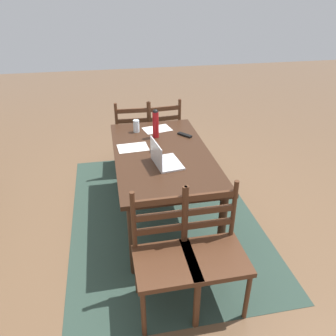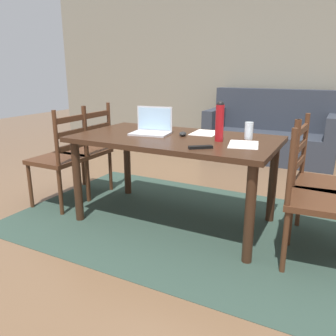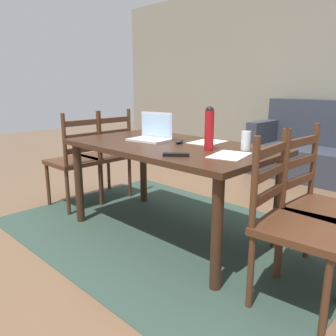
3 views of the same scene
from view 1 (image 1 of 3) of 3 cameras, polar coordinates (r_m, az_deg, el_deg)
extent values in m
plane|color=brown|center=(3.62, -0.90, -7.97)|extent=(14.00, 14.00, 0.00)
cube|color=#2D4238|center=(3.62, -0.90, -7.94)|extent=(2.72, 1.89, 0.01)
cube|color=#382114|center=(3.24, -1.00, 2.32)|extent=(1.65, 0.92, 0.04)
cylinder|color=#382114|center=(2.92, 9.10, -10.14)|extent=(0.07, 0.07, 0.70)
cylinder|color=#382114|center=(4.13, 2.40, 2.71)|extent=(0.07, 0.07, 0.70)
cylinder|color=#382114|center=(2.79, -6.01, -12.08)|extent=(0.07, 0.07, 0.70)
cylinder|color=#382114|center=(4.03, -8.10, 1.78)|extent=(0.07, 0.07, 0.70)
cube|color=#4C2B19|center=(4.37, -6.00, 5.57)|extent=(0.46, 0.46, 0.04)
cylinder|color=#4C2B19|center=(4.64, -8.33, 3.66)|extent=(0.04, 0.04, 0.43)
cylinder|color=#4C2B19|center=(4.65, -3.65, 3.99)|extent=(0.04, 0.04, 0.43)
cylinder|color=#4C2B19|center=(4.30, -8.23, 1.52)|extent=(0.04, 0.04, 0.43)
cylinder|color=#4C2B19|center=(4.31, -3.18, 1.88)|extent=(0.04, 0.04, 0.43)
cylinder|color=#4C2B19|center=(4.09, -8.70, 7.49)|extent=(0.04, 0.04, 0.50)
cylinder|color=#4C2B19|center=(4.10, -3.35, 7.85)|extent=(0.04, 0.04, 0.50)
cube|color=#4C2B19|center=(4.13, -5.95, 6.38)|extent=(0.04, 0.36, 0.05)
cube|color=#4C2B19|center=(4.08, -6.04, 8.00)|extent=(0.04, 0.36, 0.05)
cube|color=#4C2B19|center=(4.04, -6.14, 9.65)|extent=(0.04, 0.36, 0.05)
cube|color=#4C2B19|center=(4.41, -1.25, 5.96)|extent=(0.48, 0.48, 0.04)
cylinder|color=#4C2B19|center=(4.64, -4.11, 3.90)|extent=(0.04, 0.04, 0.43)
cylinder|color=#4C2B19|center=(4.72, 0.41, 4.46)|extent=(0.04, 0.04, 0.43)
cylinder|color=#4C2B19|center=(4.31, -3.00, 1.84)|extent=(0.04, 0.04, 0.43)
cylinder|color=#4C2B19|center=(4.40, 1.82, 2.47)|extent=(0.04, 0.04, 0.43)
cylinder|color=#4C2B19|center=(4.10, -3.14, 7.82)|extent=(0.04, 0.04, 0.50)
cylinder|color=#4C2B19|center=(4.19, 1.96, 8.35)|extent=(0.04, 0.04, 0.50)
cube|color=#4C2B19|center=(4.18, -0.56, 6.82)|extent=(0.06, 0.36, 0.05)
cube|color=#4C2B19|center=(4.13, -0.56, 8.42)|extent=(0.06, 0.36, 0.05)
cube|color=#4C2B19|center=(4.09, -0.57, 10.06)|extent=(0.06, 0.36, 0.05)
cube|color=#4C2B19|center=(2.44, -0.42, -16.07)|extent=(0.44, 0.44, 0.04)
cylinder|color=#4C2B19|center=(2.53, 5.06, -22.17)|extent=(0.04, 0.04, 0.43)
cylinder|color=#4C2B19|center=(2.48, -4.19, -23.55)|extent=(0.04, 0.04, 0.43)
cylinder|color=#4C2B19|center=(2.77, 2.83, -16.20)|extent=(0.04, 0.04, 0.43)
cylinder|color=#4C2B19|center=(2.73, -5.31, -17.27)|extent=(0.04, 0.04, 0.43)
cylinder|color=#4C2B19|center=(2.46, 3.05, -8.06)|extent=(0.04, 0.04, 0.50)
cylinder|color=#4C2B19|center=(2.41, -5.86, -9.11)|extent=(0.04, 0.04, 0.50)
cube|color=#4C2B19|center=(2.49, -1.33, -10.42)|extent=(0.03, 0.36, 0.05)
cube|color=#4C2B19|center=(2.41, -1.36, -8.13)|extent=(0.03, 0.36, 0.05)
cube|color=#4C2B19|center=(2.34, -1.40, -5.69)|extent=(0.03, 0.36, 0.05)
cube|color=#4C2B19|center=(2.52, 8.08, -14.80)|extent=(0.44, 0.44, 0.04)
cylinder|color=#4C2B19|center=(2.63, 13.30, -20.52)|extent=(0.04, 0.04, 0.43)
cylinder|color=#4C2B19|center=(2.52, 4.74, -22.28)|extent=(0.04, 0.04, 0.43)
cylinder|color=#4C2B19|center=(2.86, 10.23, -14.99)|extent=(0.04, 0.04, 0.43)
cylinder|color=#4C2B19|center=(2.77, 2.55, -16.28)|extent=(0.04, 0.04, 0.43)
cylinder|color=#4C2B19|center=(2.56, 11.10, -6.98)|extent=(0.04, 0.04, 0.50)
cylinder|color=#4C2B19|center=(2.45, 2.75, -8.14)|extent=(0.04, 0.04, 0.50)
cube|color=#4C2B19|center=(2.56, 6.88, -9.36)|extent=(0.03, 0.36, 0.05)
cube|color=#4C2B19|center=(2.49, 7.05, -7.10)|extent=(0.03, 0.36, 0.05)
cube|color=#4C2B19|center=(2.41, 7.23, -4.71)|extent=(0.03, 0.36, 0.05)
cube|color=silver|center=(3.03, -0.07, 0.87)|extent=(0.35, 0.26, 0.02)
cube|color=silver|center=(2.94, -2.03, 2.49)|extent=(0.32, 0.06, 0.21)
cube|color=#A5CCEA|center=(2.95, -1.91, 2.51)|extent=(0.29, 0.05, 0.19)
cylinder|color=#A81419|center=(3.51, -2.06, 7.36)|extent=(0.06, 0.06, 0.28)
sphere|color=black|center=(3.47, -2.10, 9.48)|extent=(0.06, 0.06, 0.06)
cylinder|color=silver|center=(3.69, -5.42, 7.12)|extent=(0.07, 0.07, 0.13)
ellipsoid|color=black|center=(3.25, -2.26, 3.12)|extent=(0.09, 0.12, 0.03)
cube|color=black|center=(3.60, 2.85, 5.64)|extent=(0.16, 0.14, 0.02)
cube|color=white|center=(3.76, -1.86, 6.62)|extent=(0.27, 0.34, 0.00)
cube|color=white|center=(3.34, -5.99, 3.47)|extent=(0.23, 0.31, 0.00)
camera|label=2|loc=(5.12, 25.77, 16.19)|focal=36.46mm
camera|label=3|loc=(5.32, 16.46, 17.24)|focal=36.32mm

